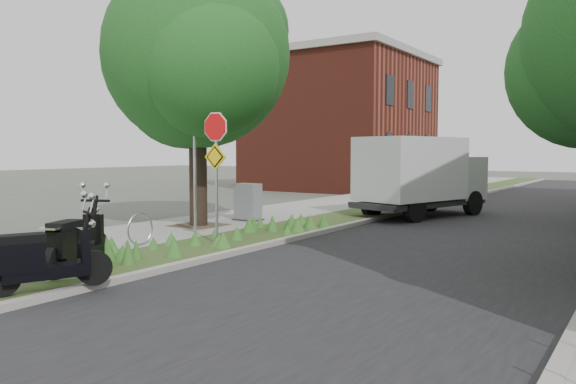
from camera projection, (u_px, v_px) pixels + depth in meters
name	position (u px, v px, depth m)	size (l,w,h in m)	color
ground	(249.00, 259.00, 12.03)	(120.00, 120.00, 0.00)	#4C5147
sidewalk_near	(316.00, 207.00, 22.68)	(3.50, 60.00, 0.12)	gray
verge	(379.00, 211.00, 21.17)	(2.00, 60.00, 0.12)	#374F22
kerb_near	(404.00, 212.00, 20.62)	(0.20, 60.00, 0.13)	#9E9991
road	(503.00, 220.00, 18.69)	(7.00, 60.00, 0.01)	black
street_tree_main	(196.00, 65.00, 16.31)	(6.21, 5.54, 7.66)	black
bare_post	(195.00, 158.00, 15.13)	(0.08, 0.08, 4.00)	#A5A8AD
bike_hoop	(140.00, 229.00, 12.98)	(0.06, 0.78, 0.77)	#A5A8AD
sign_assembly	(216.00, 150.00, 13.12)	(0.94, 0.08, 3.22)	#A5A8AD
brick_building	(342.00, 121.00, 35.25)	(9.40, 10.40, 8.30)	maroon
scooter_near	(72.00, 247.00, 10.02)	(0.98, 1.89, 0.96)	black
scooter_far	(34.00, 264.00, 8.62)	(0.93, 1.83, 0.92)	black
box_truck	(420.00, 173.00, 19.63)	(3.47, 5.60, 2.37)	#262628
utility_cabinet	(248.00, 203.00, 17.75)	(0.88, 0.59, 1.17)	#262628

